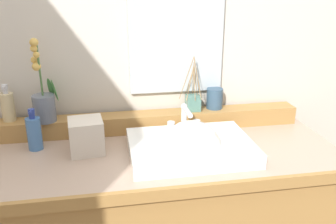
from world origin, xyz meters
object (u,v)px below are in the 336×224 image
object	(u,v)px
potted_plant	(44,100)
tissue_box	(86,136)
lotion_bottle	(34,133)
reed_diffuser	(193,102)
soap_dispenser	(8,106)
sink_basin	(191,150)
tumbler_cup	(215,98)

from	to	relation	value
potted_plant	tissue_box	distance (m)	0.26
lotion_bottle	tissue_box	xyz separation A→B (m)	(0.21, -0.06, -0.00)
reed_diffuser	soap_dispenser	bearing A→B (deg)	179.33
tissue_box	soap_dispenser	bearing A→B (deg)	149.09
potted_plant	lotion_bottle	xyz separation A→B (m)	(-0.03, -0.10, -0.10)
reed_diffuser	sink_basin	bearing A→B (deg)	-104.83
tumbler_cup	potted_plant	bearing A→B (deg)	-177.43
tumbler_cup	tissue_box	distance (m)	0.62
potted_plant	tissue_box	size ratio (longest dim) A/B	2.60
sink_basin	tissue_box	distance (m)	0.42
reed_diffuser	tissue_box	xyz separation A→B (m)	(-0.48, -0.19, -0.05)
sink_basin	reed_diffuser	bearing A→B (deg)	75.17
sink_basin	soap_dispenser	xyz separation A→B (m)	(-0.73, 0.29, 0.12)
tumbler_cup	reed_diffuser	xyz separation A→B (m)	(-0.11, -0.01, -0.01)
soap_dispenser	reed_diffuser	distance (m)	0.80
sink_basin	soap_dispenser	world-z (taller)	soap_dispenser
lotion_bottle	tissue_box	size ratio (longest dim) A/B	1.27
soap_dispenser	lotion_bottle	xyz separation A→B (m)	(0.12, -0.14, -0.07)
potted_plant	soap_dispenser	world-z (taller)	potted_plant
potted_plant	tissue_box	xyz separation A→B (m)	(0.17, -0.16, -0.10)
soap_dispenser	tissue_box	bearing A→B (deg)	-30.91
sink_basin	tumbler_cup	bearing A→B (deg)	58.51
reed_diffuser	tissue_box	distance (m)	0.51
sink_basin	lotion_bottle	xyz separation A→B (m)	(-0.61, 0.16, 0.05)
potted_plant	reed_diffuser	size ratio (longest dim) A/B	1.41
reed_diffuser	tissue_box	bearing A→B (deg)	-158.71
sink_basin	potted_plant	xyz separation A→B (m)	(-0.57, 0.26, 0.15)
tumbler_cup	tissue_box	world-z (taller)	tumbler_cup
potted_plant	reed_diffuser	bearing A→B (deg)	1.99
potted_plant	soap_dispenser	distance (m)	0.16
sink_basin	reed_diffuser	world-z (taller)	reed_diffuser
soap_dispenser	lotion_bottle	size ratio (longest dim) A/B	0.93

